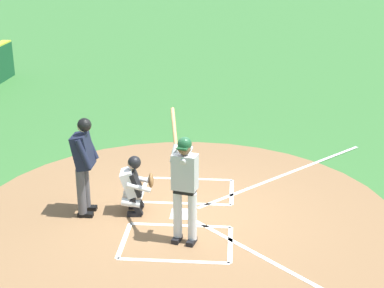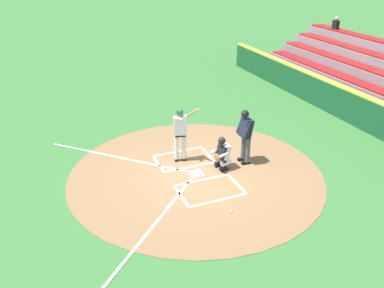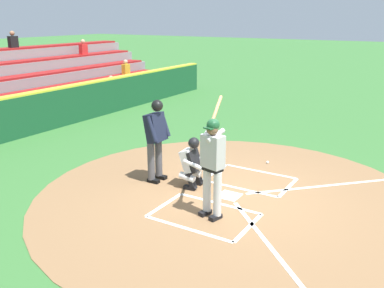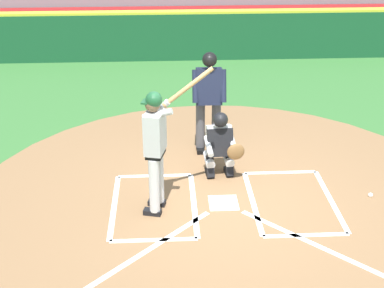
{
  "view_description": "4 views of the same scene",
  "coord_description": "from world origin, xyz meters",
  "px_view_note": "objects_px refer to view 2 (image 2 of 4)",
  "views": [
    {
      "loc": [
        9.51,
        0.9,
        4.84
      ],
      "look_at": [
        -0.38,
        0.15,
        1.27
      ],
      "focal_mm": 53.57,
      "sensor_mm": 36.0,
      "label": 1
    },
    {
      "loc": [
        -10.35,
        4.42,
        6.51
      ],
      "look_at": [
        0.08,
        0.1,
        1.03
      ],
      "focal_mm": 38.31,
      "sensor_mm": 36.0,
      "label": 2
    },
    {
      "loc": [
        7.21,
        3.49,
        3.57
      ],
      "look_at": [
        -0.46,
        -1.18,
        0.82
      ],
      "focal_mm": 39.21,
      "sensor_mm": 36.0,
      "label": 3
    },
    {
      "loc": [
        0.86,
        7.06,
        4.43
      ],
      "look_at": [
        0.46,
        -0.29,
        0.88
      ],
      "focal_mm": 51.3,
      "sensor_mm": 36.0,
      "label": 4
    }
  ],
  "objects_px": {
    "batter": "(180,131)",
    "baseball": "(231,211)",
    "plate_umpire": "(245,133)",
    "catcher": "(222,153)"
  },
  "relations": [
    {
      "from": "plate_umpire",
      "to": "baseball",
      "type": "height_order",
      "value": "plate_umpire"
    },
    {
      "from": "plate_umpire",
      "to": "baseball",
      "type": "xyz_separation_m",
      "value": [
        -2.39,
        1.71,
        -1.04
      ]
    },
    {
      "from": "batter",
      "to": "catcher",
      "type": "xyz_separation_m",
      "value": [
        -1.02,
        -1.02,
        -0.51
      ]
    },
    {
      "from": "plate_umpire",
      "to": "baseball",
      "type": "relative_size",
      "value": 25.2
    },
    {
      "from": "baseball",
      "to": "batter",
      "type": "bearing_deg",
      "value": 3.42
    },
    {
      "from": "batter",
      "to": "baseball",
      "type": "xyz_separation_m",
      "value": [
        -3.28,
        -0.2,
        -1.06
      ]
    },
    {
      "from": "catcher",
      "to": "plate_umpire",
      "type": "height_order",
      "value": "plate_umpire"
    },
    {
      "from": "batter",
      "to": "plate_umpire",
      "type": "distance_m",
      "value": 2.1
    },
    {
      "from": "catcher",
      "to": "batter",
      "type": "bearing_deg",
      "value": 44.88
    },
    {
      "from": "batter",
      "to": "baseball",
      "type": "bearing_deg",
      "value": -176.58
    }
  ]
}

